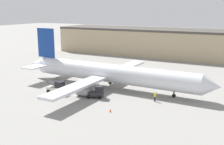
{
  "coord_description": "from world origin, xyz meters",
  "views": [
    {
      "loc": [
        27.34,
        -51.14,
        16.75
      ],
      "look_at": [
        0.0,
        0.0,
        3.38
      ],
      "focal_mm": 45.0,
      "sensor_mm": 36.0,
      "label": 1
    }
  ],
  "objects_px": {
    "baggage_tug": "(96,92)",
    "belt_loader_truck": "(57,88)",
    "ground_crew_worker": "(155,96)",
    "safety_cone_near": "(110,110)",
    "airplane": "(108,73)"
  },
  "relations": [
    {
      "from": "airplane",
      "to": "ground_crew_worker",
      "type": "relative_size",
      "value": 25.14
    },
    {
      "from": "airplane",
      "to": "baggage_tug",
      "type": "bearing_deg",
      "value": -76.81
    },
    {
      "from": "ground_crew_worker",
      "to": "safety_cone_near",
      "type": "relative_size",
      "value": 3.27
    },
    {
      "from": "belt_loader_truck",
      "to": "safety_cone_near",
      "type": "height_order",
      "value": "belt_loader_truck"
    },
    {
      "from": "airplane",
      "to": "ground_crew_worker",
      "type": "distance_m",
      "value": 13.06
    },
    {
      "from": "airplane",
      "to": "baggage_tug",
      "type": "height_order",
      "value": "airplane"
    },
    {
      "from": "airplane",
      "to": "baggage_tug",
      "type": "xyz_separation_m",
      "value": [
        1.58,
        -7.33,
        -2.11
      ]
    },
    {
      "from": "ground_crew_worker",
      "to": "safety_cone_near",
      "type": "distance_m",
      "value": 9.81
    },
    {
      "from": "baggage_tug",
      "to": "belt_loader_truck",
      "type": "height_order",
      "value": "belt_loader_truck"
    },
    {
      "from": "airplane",
      "to": "safety_cone_near",
      "type": "height_order",
      "value": "airplane"
    },
    {
      "from": "ground_crew_worker",
      "to": "baggage_tug",
      "type": "height_order",
      "value": "baggage_tug"
    },
    {
      "from": "belt_loader_truck",
      "to": "safety_cone_near",
      "type": "distance_m",
      "value": 15.08
    },
    {
      "from": "safety_cone_near",
      "to": "ground_crew_worker",
      "type": "bearing_deg",
      "value": 61.77
    },
    {
      "from": "baggage_tug",
      "to": "safety_cone_near",
      "type": "bearing_deg",
      "value": -62.16
    },
    {
      "from": "baggage_tug",
      "to": "belt_loader_truck",
      "type": "bearing_deg",
      "value": 168.7
    }
  ]
}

